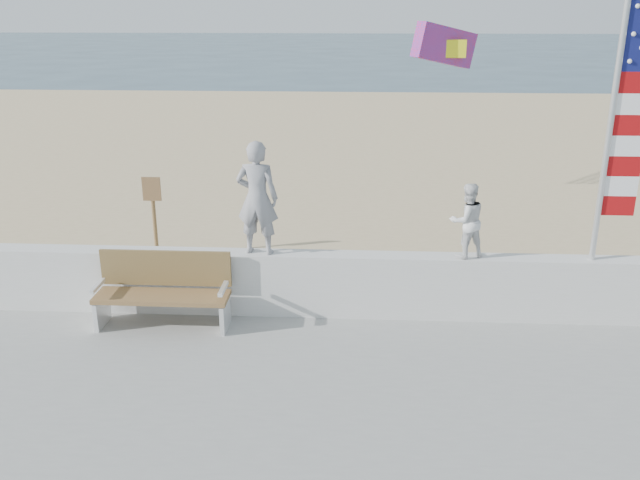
% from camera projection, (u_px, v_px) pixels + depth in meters
% --- Properties ---
extents(ground, '(220.00, 220.00, 0.00)m').
position_uv_depth(ground, '(294.00, 401.00, 7.83)').
color(ground, '#294353').
rests_on(ground, ground).
extents(sand, '(90.00, 40.00, 0.08)m').
position_uv_depth(sand, '(329.00, 193.00, 16.31)').
color(sand, '#C8B185').
rests_on(sand, ground).
extents(seawall, '(30.00, 0.35, 0.90)m').
position_uv_depth(seawall, '(307.00, 283.00, 9.51)').
color(seawall, silver).
rests_on(seawall, boardwalk).
extents(adult, '(0.61, 0.44, 1.57)m').
position_uv_depth(adult, '(257.00, 198.00, 9.14)').
color(adult, gray).
rests_on(adult, seawall).
extents(child, '(0.60, 0.54, 1.03)m').
position_uv_depth(child, '(467.00, 221.00, 9.08)').
color(child, silver).
rests_on(child, seawall).
extents(bench, '(1.80, 0.57, 1.00)m').
position_uv_depth(bench, '(164.00, 289.00, 9.17)').
color(bench, olive).
rests_on(bench, boardwalk).
extents(flag, '(0.50, 0.08, 3.50)m').
position_uv_depth(flag, '(622.00, 117.00, 8.52)').
color(flag, silver).
rests_on(flag, seawall).
extents(parafoil_kite, '(1.13, 0.76, 0.77)m').
position_uv_depth(parafoil_kite, '(445.00, 46.00, 11.16)').
color(parafoil_kite, red).
rests_on(parafoil_kite, ground).
extents(sign, '(0.32, 0.07, 1.46)m').
position_uv_depth(sign, '(153.00, 210.00, 11.81)').
color(sign, olive).
rests_on(sign, sand).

